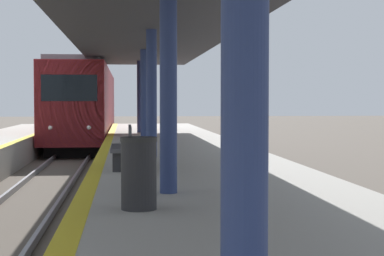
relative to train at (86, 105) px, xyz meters
The scene contains 4 objects.
train is the anchor object (origin of this frame).
station_canopy 21.84m from the train, 82.16° to the right, with size 4.71×32.64×3.51m.
trash_bin 29.67m from the train, 85.24° to the right, with size 0.50×0.50×0.98m.
bench 24.34m from the train, 84.67° to the right, with size 0.44×1.84×0.92m.
Camera 1 is at (2.28, -1.08, 2.48)m, focal length 60.00 mm.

